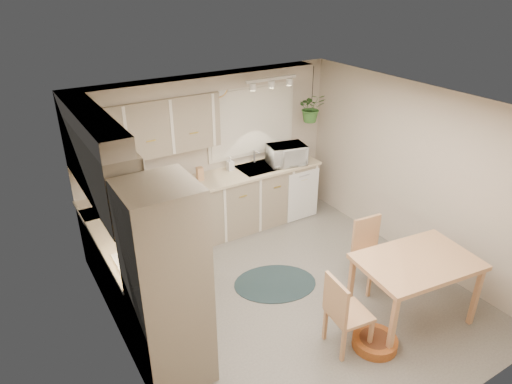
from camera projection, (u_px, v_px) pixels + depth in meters
floor at (290, 296)px, 5.70m from camera, size 4.20×4.20×0.00m
ceiling at (297, 108)px, 4.64m from camera, size 4.20×4.20×0.00m
wall_back at (211, 154)px, 6.78m from camera, size 4.00×0.04×2.40m
wall_front at (450, 321)px, 3.57m from camera, size 4.00×0.04×2.40m
wall_left at (118, 265)px, 4.24m from camera, size 0.04×4.20×2.40m
wall_right at (414, 174)px, 6.11m from camera, size 0.04×4.20×2.40m
base_cab_left at (130, 273)px, 5.38m from camera, size 0.60×1.85×0.90m
base_cab_back at (210, 210)px, 6.79m from camera, size 3.60×0.60×0.90m
counter_left at (126, 239)px, 5.17m from camera, size 0.64×1.89×0.04m
counter_back at (209, 181)px, 6.57m from camera, size 3.64×0.64×0.04m
oven_stack at (167, 288)px, 4.17m from camera, size 0.65×0.65×2.10m
wall_oven_face at (199, 277)px, 4.32m from camera, size 0.02×0.56×0.58m
upper_cab_left at (99, 164)px, 4.81m from camera, size 0.35×2.00×0.75m
upper_cab_back at (145, 128)px, 5.90m from camera, size 2.00×0.35×0.75m
soffit_left at (89, 121)px, 4.59m from camera, size 0.30×2.00×0.20m
soffit_back at (199, 83)px, 6.09m from camera, size 3.60×0.30×0.20m
cooktop at (144, 262)px, 4.73m from camera, size 0.52×0.58×0.02m
range_hood at (137, 224)px, 4.52m from camera, size 0.40×0.60×0.14m
window_blinds at (252, 121)px, 6.91m from camera, size 1.40×0.02×1.00m
window_frame at (252, 121)px, 6.92m from camera, size 1.50×0.02×1.10m
sink at (261, 169)px, 7.01m from camera, size 0.70×0.48×0.10m
dishwasher_front at (303, 196)px, 7.26m from camera, size 0.58×0.02×0.83m
track_light_bar at (271, 79)px, 6.19m from camera, size 0.80×0.04×0.04m
wall_clock at (218, 87)px, 6.40m from camera, size 0.30×0.03×0.30m
dining_table at (412, 289)px, 5.17m from camera, size 1.38×1.01×0.81m
chair_left at (350, 312)px, 4.77m from camera, size 0.47×0.47×0.90m
chair_back at (374, 255)px, 5.71m from camera, size 0.46×0.46×0.90m
braided_rug at (275, 283)px, 5.92m from camera, size 1.29×1.15×0.01m
pet_bed at (375, 342)px, 4.92m from camera, size 0.60×0.60×0.11m
microwave at (287, 152)px, 7.02m from camera, size 0.62×0.42×0.38m
soap_bottle at (230, 167)px, 6.87m from camera, size 0.10×0.21×0.10m
hanging_plant at (311, 111)px, 6.96m from camera, size 0.54×0.57×0.35m
coffee_maker at (144, 185)px, 6.07m from camera, size 0.17×0.21×0.29m
toaster at (170, 182)px, 6.28m from camera, size 0.30×0.18×0.18m
knife_block at (200, 174)px, 6.52m from camera, size 0.10×0.10×0.20m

